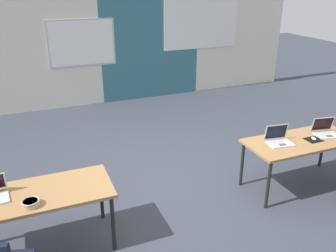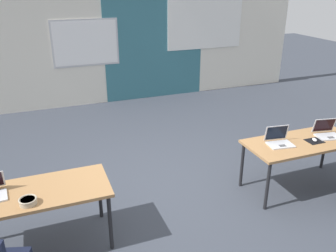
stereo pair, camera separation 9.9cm
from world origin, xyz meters
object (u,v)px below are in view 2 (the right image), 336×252
Objects in this scene: laptop_near_right_end at (327,133)px; desk_near_right at (302,145)px; laptop_near_right_inner at (279,140)px; snack_bowl at (28,201)px; mouse_near_right_end at (315,140)px; desk_near_left at (33,197)px.

desk_near_right is at bearing -166.68° from laptop_near_right_end.
snack_bowl is (-3.17, -0.26, -0.01)m from laptop_near_right_inner.
desk_near_right is 0.38m from laptop_near_right_inner.
desk_near_left is at bearing 179.10° from mouse_near_right_end.
desk_near_right is 9.01× the size of snack_bowl.
desk_near_left is 9.01× the size of snack_bowl.
desk_near_left is 14.09× the size of mouse_near_right_end.
desk_near_left is 4.41× the size of laptop_near_right_inner.
desk_near_right is 4.41× the size of laptop_near_right_inner.
snack_bowl reaches higher than desk_near_left.
mouse_near_right_end is (-0.29, -0.08, -0.03)m from laptop_near_right_end.
laptop_near_right_inner is (-0.36, 0.05, 0.11)m from desk_near_right.
laptop_near_right_end is at bearing 5.98° from laptop_near_right_inner.
laptop_near_right_inner reaches higher than desk_near_right.
mouse_near_right_end is (3.65, -0.06, 0.08)m from desk_near_left.
desk_near_left is 0.23m from snack_bowl.
desk_near_left and desk_near_right have the same top height.
desk_near_right is at bearing 0.00° from desk_near_left.
desk_near_left is at bearing 80.71° from snack_bowl.
laptop_near_right_inner is 2.05× the size of snack_bowl.
snack_bowl reaches higher than mouse_near_right_end.
mouse_near_right_end is 3.68m from snack_bowl.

